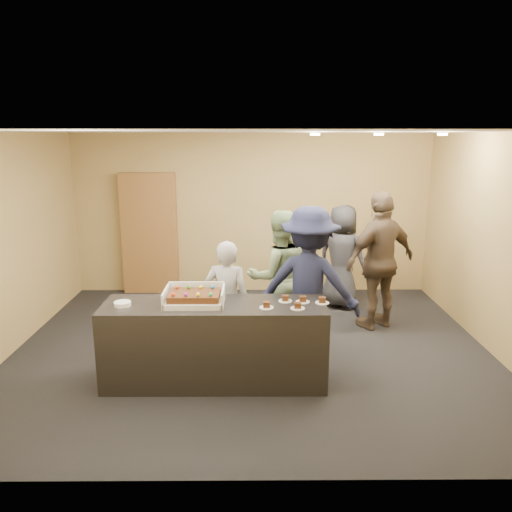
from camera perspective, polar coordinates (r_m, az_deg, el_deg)
name	(u,v)px	position (r m, az deg, el deg)	size (l,w,h in m)	color
room	(251,246)	(6.06, -0.53, 1.17)	(6.04, 6.00, 2.70)	black
serving_counter	(215,343)	(5.54, -4.73, -9.89)	(2.40, 0.70, 0.90)	black
storage_cabinet	(149,234)	(8.66, -12.08, 2.49)	(0.93, 0.15, 2.05)	brown
cake_box	(195,299)	(5.41, -7.02, -4.95)	(0.63, 0.44, 0.19)	white
sheet_cake	(194,295)	(5.37, -7.06, -4.50)	(0.54, 0.37, 0.11)	#3E220E
plate_stack	(123,304)	(5.48, -15.01, -5.30)	(0.18, 0.18, 0.04)	white
slice_a	(267,306)	(5.24, 1.21, -5.71)	(0.15, 0.15, 0.07)	white
slice_b	(285,299)	(5.45, 3.36, -4.95)	(0.15, 0.15, 0.07)	white
slice_c	(298,307)	(5.23, 4.79, -5.78)	(0.15, 0.15, 0.07)	white
slice_d	(303,300)	(5.43, 5.37, -5.05)	(0.15, 0.15, 0.07)	white
slice_e	(322,301)	(5.43, 7.58, -5.12)	(0.15, 0.15, 0.07)	white
person_server_grey	(227,302)	(5.93, -3.32, -5.26)	(0.54, 0.35, 1.48)	#A4A4A9
person_sage_man	(279,277)	(6.48, 2.62, -2.39)	(0.84, 0.66, 1.74)	gray
person_navy_man	(309,285)	(5.93, 6.09, -3.33)	(1.21, 0.69, 1.87)	#1A1E3C
person_brown_extra	(380,261)	(7.11, 14.04, -0.55)	(1.13, 0.47, 1.93)	brown
person_dark_suit	(342,257)	(7.90, 9.79, -0.07)	(0.79, 0.52, 1.62)	#28282D
ceiling_spotlights	(379,134)	(6.61, 13.86, 13.36)	(1.72, 0.12, 0.03)	#FFEAC6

